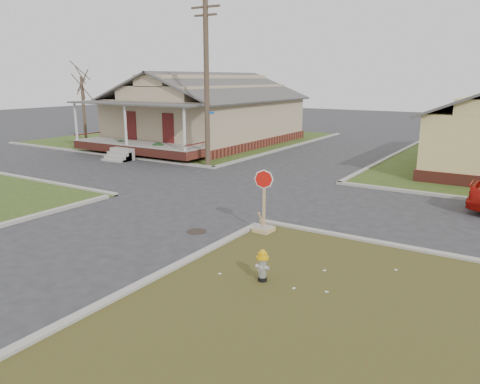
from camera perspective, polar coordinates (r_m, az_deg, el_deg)
The scene contains 11 objects.
ground at distance 16.94m, azimuth -10.20°, elevation -3.05°, with size 120.00×120.00×0.00m, color #2B2B2E.
verge_far_left at distance 38.66m, azimuth -6.53°, elevation 6.51°, with size 19.00×19.00×0.05m, color #2D4719.
curbs at distance 20.75m, azimuth -0.90°, elevation 0.28°, with size 80.00×40.00×0.12m, color #9C988D, non-canonical shape.
manhole at distance 15.21m, azimuth -5.31°, elevation -4.80°, with size 0.64×0.64×0.01m, color black.
corner_house at distance 35.58m, azimuth -4.15°, elevation 9.59°, with size 10.10×15.50×5.30m.
utility_pole at distance 25.79m, azimuth -4.09°, elevation 13.33°, with size 1.80×0.28×9.00m.
tree_far_left at distance 37.69m, azimuth -18.51°, elevation 9.50°, with size 0.22×0.22×4.90m, color #453528.
fire_hydrant at distance 11.36m, azimuth 2.77°, elevation -8.72°, with size 0.30×0.30×0.80m.
stop_sign at distance 14.89m, azimuth 2.91°, elevation -3.23°, with size 0.57×0.56×2.02m.
hedge_left at distance 31.37m, azimuth -14.24°, elevation 5.42°, with size 1.23×1.01×0.94m, color #163312.
hedge_right at distance 29.13m, azimuth -9.93°, elevation 5.07°, with size 1.29×1.06×0.99m, color #163312.
Camera 1 is at (11.06, -11.89, 4.82)m, focal length 35.00 mm.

